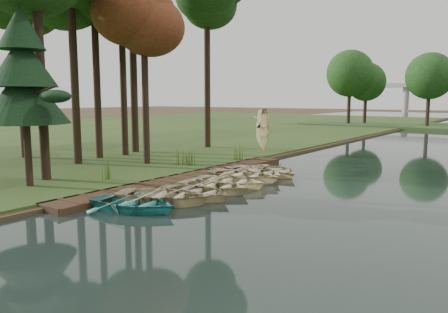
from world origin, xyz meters
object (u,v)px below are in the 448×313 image
Objects in this scene: rowboat_0 at (133,201)px; stored_rowboat at (263,146)px; boardwalk at (189,178)px; rowboat_2 at (196,190)px; rowboat_1 at (163,194)px; pine_tree at (23,77)px.

stored_rowboat is (-4.75, 17.33, 0.21)m from rowboat_0.
boardwalk is 4.70× the size of rowboat_2.
rowboat_1 is (2.44, -4.43, 0.30)m from boardwalk.
rowboat_0 is 1.48m from rowboat_1.
rowboat_0 is at bearing 3.28° from pine_tree.
pine_tree is (-6.95, -3.35, 4.73)m from rowboat_2.
rowboat_0 is 7.95m from pine_tree.
pine_tree is (-1.63, -17.69, 4.51)m from stored_rowboat.
stored_rowboat is 18.33m from pine_tree.
boardwalk is at bearing -171.86° from stored_rowboat.
rowboat_0 is 1.12× the size of stored_rowboat.
rowboat_2 is 15.30m from stored_rowboat.
stored_rowboat is at bearing -5.17° from rowboat_1.
stored_rowboat is (-5.32, 14.35, 0.22)m from rowboat_2.
rowboat_2 is at bearing -38.65° from rowboat_1.
stored_rowboat reaches higher than rowboat_0.
rowboat_2 is at bearing -45.41° from boardwalk.
boardwalk is at bearing 6.52° from rowboat_1.
rowboat_0 is 0.44× the size of pine_tree.
pine_tree is (-6.50, -1.84, 4.68)m from rowboat_1.
rowboat_2 is 9.05m from pine_tree.
rowboat_0 is 1.02× the size of rowboat_2.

